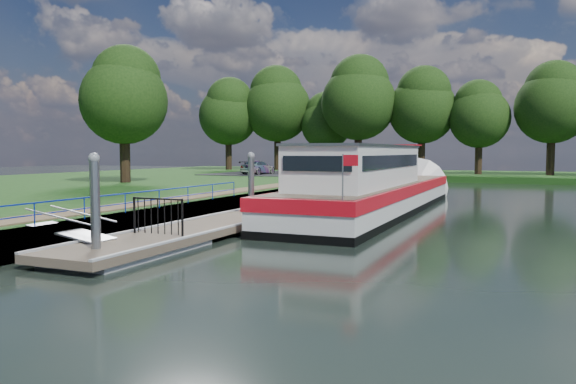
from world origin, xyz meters
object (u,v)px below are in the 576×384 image
at_px(pontoon, 294,209).
at_px(barge, 377,190).
at_px(car_b, 299,167).
at_px(car_c, 258,167).
at_px(car_a, 311,168).

bearing_deg(pontoon, barge, 29.45).
xyz_separation_m(car_b, car_c, (-3.35, -2.03, -0.02)).
height_order(pontoon, car_b, car_b).
bearing_deg(car_b, pontoon, -142.82).
bearing_deg(car_b, barge, -133.79).
bearing_deg(car_a, car_b, 117.51).
bearing_deg(car_a, car_c, 161.29).
xyz_separation_m(car_a, car_b, (-2.20, 2.53, -0.00)).
xyz_separation_m(pontoon, car_c, (-13.14, 22.39, 1.28)).
height_order(car_a, car_c, car_a).
relative_size(car_b, car_c, 0.91).
height_order(pontoon, car_a, car_a).
bearing_deg(barge, car_c, 129.41).
relative_size(barge, car_b, 5.35).
bearing_deg(barge, car_a, 119.39).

